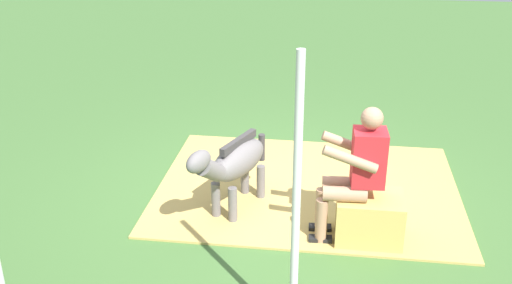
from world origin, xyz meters
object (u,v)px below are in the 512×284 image
hay_bale (369,218)px  person_seated (355,169)px  tent_pole_left (296,206)px  pony_standing (234,163)px

hay_bale → person_seated: person_seated is taller
hay_bale → tent_pole_left: bearing=66.0°
hay_bale → person_seated: bearing=2.1°
tent_pole_left → person_seated: bearing=-108.2°
person_seated → tent_pole_left: bearing=71.8°
tent_pole_left → hay_bale: bearing=-114.0°
hay_bale → pony_standing: (1.35, -0.34, 0.33)m
hay_bale → tent_pole_left: (0.61, 1.37, 0.87)m
pony_standing → hay_bale: bearing=165.8°
hay_bale → person_seated: (0.16, 0.01, 0.51)m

